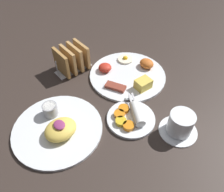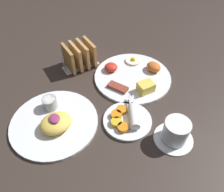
% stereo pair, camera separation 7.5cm
% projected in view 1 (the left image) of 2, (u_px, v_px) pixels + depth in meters
% --- Properties ---
extents(ground_plane, '(3.00, 3.00, 0.00)m').
position_uv_depth(ground_plane, '(97.00, 97.00, 0.79)').
color(ground_plane, '#332823').
extents(plate_breakfast, '(0.30, 0.30, 0.05)m').
position_uv_depth(plate_breakfast, '(128.00, 74.00, 0.87)').
color(plate_breakfast, white).
rests_on(plate_breakfast, ground_plane).
extents(plate_condiments, '(0.16, 0.16, 0.04)m').
position_uv_depth(plate_condiments, '(131.00, 117.00, 0.71)').
color(plate_condiments, white).
rests_on(plate_condiments, ground_plane).
extents(plate_foreground, '(0.28, 0.28, 0.06)m').
position_uv_depth(plate_foreground, '(58.00, 127.00, 0.68)').
color(plate_foreground, white).
rests_on(plate_foreground, ground_plane).
extents(toast_rack, '(0.10, 0.15, 0.10)m').
position_uv_depth(toast_rack, '(72.00, 59.00, 0.87)').
color(toast_rack, '#B7B7BC').
rests_on(toast_rack, ground_plane).
extents(coffee_cup, '(0.12, 0.12, 0.08)m').
position_uv_depth(coffee_cup, '(180.00, 124.00, 0.66)').
color(coffee_cup, white).
rests_on(coffee_cup, ground_plane).
extents(teaspoon, '(0.10, 0.09, 0.01)m').
position_uv_depth(teaspoon, '(62.00, 140.00, 0.66)').
color(teaspoon, silver).
rests_on(teaspoon, ground_plane).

